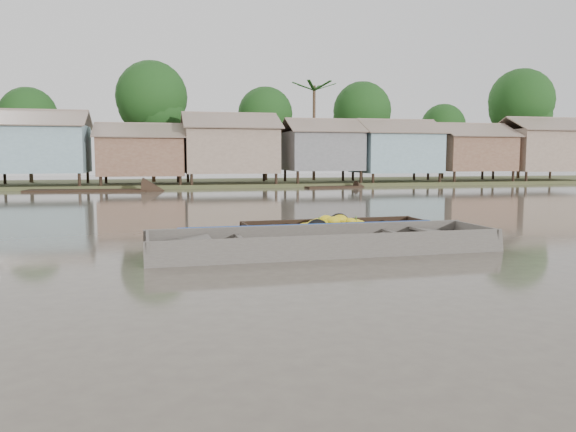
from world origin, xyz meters
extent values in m
plane|color=#4F463C|center=(0.00, 0.00, 0.00)|extent=(120.00, 120.00, 0.00)
cube|color=#384723|center=(0.00, 33.00, 0.00)|extent=(120.00, 12.00, 0.50)
cube|color=#779AA5|center=(-10.50, 29.50, 2.70)|extent=(6.20, 5.20, 3.20)
cube|color=#7C6147|center=(-10.50, 28.10, 4.75)|extent=(6.60, 3.02, 1.28)
cube|color=#7C6147|center=(-10.50, 30.90, 4.75)|extent=(6.60, 3.02, 1.28)
cube|color=brown|center=(-3.80, 29.50, 2.20)|extent=(5.80, 4.60, 2.70)
cube|color=#7C6147|center=(-3.80, 28.26, 4.00)|extent=(6.20, 2.67, 1.14)
cube|color=#7C6147|center=(-3.80, 30.74, 4.00)|extent=(6.20, 2.67, 1.14)
cube|color=#846D5B|center=(2.50, 29.50, 2.65)|extent=(6.50, 5.30, 3.30)
cube|color=#7C6147|center=(2.50, 28.07, 4.75)|extent=(6.90, 3.08, 1.31)
cube|color=#7C6147|center=(2.50, 30.93, 4.75)|extent=(6.90, 3.08, 1.31)
cube|color=slate|center=(9.50, 29.50, 2.60)|extent=(5.40, 4.70, 2.90)
cube|color=#7C6147|center=(9.50, 28.23, 4.50)|extent=(5.80, 2.73, 1.17)
cube|color=#7C6147|center=(9.50, 30.77, 4.50)|extent=(5.80, 2.73, 1.17)
cube|color=#779AA5|center=(15.50, 29.50, 2.50)|extent=(6.00, 5.00, 3.10)
cube|color=#7C6147|center=(15.50, 28.15, 4.50)|extent=(6.40, 2.90, 1.24)
cube|color=#7C6147|center=(15.50, 30.85, 4.50)|extent=(6.40, 2.90, 1.24)
cube|color=brown|center=(22.00, 29.50, 2.45)|extent=(5.70, 4.90, 2.80)
cube|color=#7C6147|center=(22.00, 28.18, 4.30)|extent=(6.10, 2.85, 1.21)
cube|color=#7C6147|center=(22.00, 30.82, 4.30)|extent=(6.10, 2.85, 1.21)
cube|color=#846D5B|center=(28.50, 29.50, 2.70)|extent=(6.30, 5.10, 3.40)
cube|color=#7C6147|center=(28.50, 28.12, 4.85)|extent=(6.70, 2.96, 1.26)
cube|color=#7C6147|center=(28.50, 30.88, 4.85)|extent=(6.70, 2.96, 1.26)
cylinder|color=#473323|center=(-12.00, 34.00, 2.45)|extent=(0.28, 0.28, 4.90)
sphere|color=#113713|center=(-12.00, 34.00, 5.25)|extent=(4.20, 4.20, 4.20)
cylinder|color=#473323|center=(-3.00, 33.00, 3.15)|extent=(0.28, 0.28, 6.30)
sphere|color=#113713|center=(-3.00, 33.00, 6.75)|extent=(5.40, 5.40, 5.40)
cylinder|color=#473323|center=(6.00, 34.00, 2.62)|extent=(0.28, 0.28, 5.25)
sphere|color=#113713|center=(6.00, 34.00, 5.62)|extent=(4.50, 4.50, 4.50)
cylinder|color=#473323|center=(14.00, 33.00, 2.80)|extent=(0.28, 0.28, 5.60)
sphere|color=#113713|center=(14.00, 33.00, 6.00)|extent=(4.80, 4.80, 4.80)
cylinder|color=#473323|center=(22.00, 34.00, 2.27)|extent=(0.28, 0.28, 4.55)
sphere|color=#113713|center=(22.00, 34.00, 4.88)|extent=(3.90, 3.90, 3.90)
cylinder|color=#473323|center=(29.00, 33.00, 3.32)|extent=(0.28, 0.28, 6.65)
sphere|color=#113713|center=(29.00, 33.00, 7.12)|extent=(5.70, 5.70, 5.70)
cylinder|color=#473323|center=(10.00, 33.50, 4.00)|extent=(0.24, 0.24, 8.00)
cube|color=black|center=(2.14, 3.40, -0.08)|extent=(5.18, 1.23, 0.08)
cube|color=black|center=(2.11, 3.96, 0.12)|extent=(5.25, 0.40, 0.49)
cube|color=black|center=(2.16, 2.84, 0.12)|extent=(5.25, 0.40, 0.49)
cube|color=black|center=(4.70, 3.52, 0.12)|extent=(0.11, 1.14, 0.46)
cube|color=black|center=(4.26, 3.50, 0.18)|extent=(0.94, 1.02, 0.18)
cube|color=black|center=(-0.43, 3.27, 0.12)|extent=(0.11, 1.14, 0.46)
cube|color=black|center=(0.02, 3.30, 0.18)|extent=(0.94, 1.02, 0.18)
cube|color=black|center=(0.91, 3.34, 0.22)|extent=(0.15, 1.10, 0.05)
cube|color=black|center=(3.36, 3.46, 0.22)|extent=(0.15, 1.10, 0.05)
ellipsoid|color=yellow|center=(1.28, 3.48, 0.19)|extent=(0.40, 0.28, 0.24)
ellipsoid|color=yellow|center=(2.47, 3.36, 0.32)|extent=(0.40, 0.28, 0.24)
ellipsoid|color=yellow|center=(2.08, 3.51, 0.31)|extent=(0.41, 0.30, 0.25)
ellipsoid|color=yellow|center=(2.06, 3.25, 0.37)|extent=(0.41, 0.30, 0.25)
ellipsoid|color=yellow|center=(1.54, 3.18, 0.21)|extent=(0.38, 0.28, 0.23)
ellipsoid|color=yellow|center=(1.49, 3.10, 0.17)|extent=(0.43, 0.31, 0.25)
ellipsoid|color=yellow|center=(1.53, 3.10, 0.16)|extent=(0.42, 0.30, 0.25)
ellipsoid|color=yellow|center=(2.72, 3.68, 0.19)|extent=(0.38, 0.27, 0.22)
ellipsoid|color=yellow|center=(1.94, 3.32, 0.32)|extent=(0.40, 0.29, 0.24)
ellipsoid|color=yellow|center=(1.36, 3.32, 0.21)|extent=(0.43, 0.31, 0.26)
ellipsoid|color=yellow|center=(2.24, 3.09, 0.18)|extent=(0.35, 0.25, 0.21)
ellipsoid|color=yellow|center=(2.87, 3.63, 0.23)|extent=(0.42, 0.30, 0.25)
ellipsoid|color=yellow|center=(2.29, 3.37, 0.40)|extent=(0.44, 0.32, 0.26)
ellipsoid|color=yellow|center=(2.57, 3.27, 0.34)|extent=(0.34, 0.24, 0.20)
ellipsoid|color=yellow|center=(1.54, 3.43, 0.29)|extent=(0.37, 0.27, 0.22)
ellipsoid|color=yellow|center=(2.39, 3.76, 0.20)|extent=(0.36, 0.26, 0.21)
ellipsoid|color=yellow|center=(1.28, 3.31, 0.13)|extent=(0.34, 0.24, 0.20)
ellipsoid|color=yellow|center=(2.16, 3.48, 0.38)|extent=(0.33, 0.24, 0.20)
ellipsoid|color=yellow|center=(1.86, 3.66, 0.29)|extent=(0.34, 0.25, 0.20)
ellipsoid|color=yellow|center=(1.46, 3.19, 0.21)|extent=(0.43, 0.31, 0.26)
ellipsoid|color=yellow|center=(2.84, 3.30, 0.25)|extent=(0.40, 0.29, 0.24)
ellipsoid|color=yellow|center=(2.36, 3.73, 0.21)|extent=(0.37, 0.27, 0.22)
ellipsoid|color=yellow|center=(1.98, 3.57, 0.28)|extent=(0.39, 0.28, 0.23)
ellipsoid|color=yellow|center=(1.99, 3.62, 0.25)|extent=(0.35, 0.25, 0.21)
ellipsoid|color=yellow|center=(1.66, 3.43, 0.31)|extent=(0.43, 0.31, 0.26)
ellipsoid|color=yellow|center=(1.89, 3.43, 0.40)|extent=(0.41, 0.29, 0.24)
ellipsoid|color=yellow|center=(1.34, 3.05, 0.11)|extent=(0.34, 0.25, 0.21)
cylinder|color=#3F6626|center=(1.67, 3.38, 0.39)|extent=(0.04, 0.04, 0.17)
cylinder|color=#3F6626|center=(2.32, 3.41, 0.39)|extent=(0.04, 0.04, 0.17)
cylinder|color=#3F6626|center=(2.79, 3.43, 0.39)|extent=(0.04, 0.04, 0.17)
torus|color=black|center=(2.48, 4.05, 0.14)|extent=(0.73, 0.20, 0.72)
torus|color=black|center=(1.42, 2.73, 0.14)|extent=(0.73, 0.20, 0.72)
cube|color=#46403C|center=(0.95, 0.50, -0.08)|extent=(7.85, 1.87, 0.08)
cube|color=#46403C|center=(0.92, 1.46, 0.20)|extent=(7.99, 0.36, 0.64)
cube|color=#46403C|center=(0.97, -0.46, 0.20)|extent=(7.99, 0.36, 0.64)
cube|color=#46403C|center=(4.85, 0.59, 0.20)|extent=(0.11, 1.95, 0.61)
cube|color=#46403C|center=(4.17, 0.58, 0.27)|extent=(1.39, 1.71, 0.25)
cube|color=#46403C|center=(-2.96, 0.41, 0.20)|extent=(0.11, 1.95, 0.61)
cube|color=#46403C|center=(-2.28, 0.42, 0.27)|extent=(1.39, 1.71, 0.25)
cube|color=#46403C|center=(-0.92, 0.46, 0.33)|extent=(0.14, 1.87, 0.05)
cube|color=#46403C|center=(2.81, 0.54, 0.33)|extent=(0.14, 1.87, 0.05)
cube|color=#665E54|center=(0.95, 0.50, -0.03)|extent=(5.98, 1.67, 0.02)
cube|color=navy|center=(0.92, 1.52, 0.44)|extent=(6.46, 0.25, 0.16)
torus|color=olive|center=(2.99, 0.23, 0.00)|extent=(0.45, 0.45, 0.06)
torus|color=olive|center=(2.99, 0.23, 0.04)|extent=(0.36, 0.36, 0.06)
cube|color=black|center=(-7.02, 25.40, -0.05)|extent=(7.64, 2.73, 0.35)
cube|color=black|center=(9.25, 25.91, -0.05)|extent=(4.06, 1.48, 0.35)
camera|label=1|loc=(-2.72, -11.65, 2.15)|focal=35.00mm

